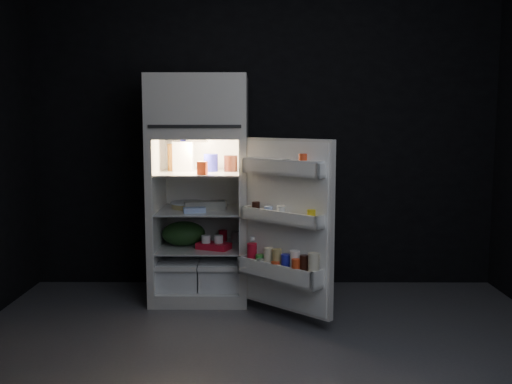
{
  "coord_description": "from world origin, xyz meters",
  "views": [
    {
      "loc": [
        -0.04,
        -3.25,
        1.43
      ],
      "look_at": [
        -0.06,
        1.0,
        0.9
      ],
      "focal_mm": 40.0,
      "sensor_mm": 36.0,
      "label": 1
    }
  ],
  "objects_px": {
    "milk_jug": "(183,156)",
    "yogurt_tray": "(214,246)",
    "fridge_door": "(286,229)",
    "refrigerator": "(200,180)",
    "egg_carton": "(205,206)"
  },
  "relations": [
    {
      "from": "fridge_door",
      "to": "milk_jug",
      "type": "height_order",
      "value": "fridge_door"
    },
    {
      "from": "refrigerator",
      "to": "yogurt_tray",
      "type": "bearing_deg",
      "value": -54.84
    },
    {
      "from": "fridge_door",
      "to": "yogurt_tray",
      "type": "height_order",
      "value": "fridge_door"
    },
    {
      "from": "egg_carton",
      "to": "yogurt_tray",
      "type": "xyz_separation_m",
      "value": [
        0.07,
        -0.08,
        -0.31
      ]
    },
    {
      "from": "fridge_door",
      "to": "egg_carton",
      "type": "xyz_separation_m",
      "value": [
        -0.62,
        0.55,
        0.08
      ]
    },
    {
      "from": "milk_jug",
      "to": "egg_carton",
      "type": "height_order",
      "value": "milk_jug"
    },
    {
      "from": "milk_jug",
      "to": "fridge_door",
      "type": "bearing_deg",
      "value": -40.21
    },
    {
      "from": "refrigerator",
      "to": "egg_carton",
      "type": "bearing_deg",
      "value": -64.18
    },
    {
      "from": "refrigerator",
      "to": "milk_jug",
      "type": "bearing_deg",
      "value": 171.29
    },
    {
      "from": "milk_jug",
      "to": "egg_carton",
      "type": "bearing_deg",
      "value": -31.07
    },
    {
      "from": "refrigerator",
      "to": "egg_carton",
      "type": "xyz_separation_m",
      "value": [
        0.04,
        -0.08,
        -0.19
      ]
    },
    {
      "from": "fridge_door",
      "to": "yogurt_tray",
      "type": "xyz_separation_m",
      "value": [
        -0.54,
        0.47,
        -0.23
      ]
    },
    {
      "from": "fridge_door",
      "to": "egg_carton",
      "type": "height_order",
      "value": "fridge_door"
    },
    {
      "from": "yogurt_tray",
      "to": "refrigerator",
      "type": "bearing_deg",
      "value": 148.65
    },
    {
      "from": "milk_jug",
      "to": "yogurt_tray",
      "type": "distance_m",
      "value": 0.76
    }
  ]
}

